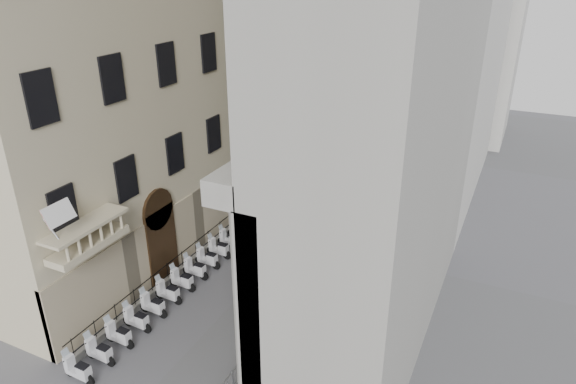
% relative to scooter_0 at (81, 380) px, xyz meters
% --- Properties ---
extents(iron_fence, '(0.30, 28.00, 1.40)m').
position_rel_scooter_0_xyz_m(iron_fence, '(-1.09, 14.27, 0.00)').
color(iron_fence, black).
rests_on(iron_fence, ground).
extents(blue_awning, '(1.60, 3.00, 3.00)m').
position_rel_scooter_0_xyz_m(blue_awning, '(7.36, 22.27, 0.00)').
color(blue_awning, navy).
rests_on(blue_awning, ground).
extents(flag, '(1.00, 1.40, 8.20)m').
position_rel_scooter_0_xyz_m(flag, '(-0.79, 1.27, 0.00)').
color(flag, '#9E0C11').
rests_on(flag, ground).
extents(scooter_0, '(1.42, 0.60, 1.50)m').
position_rel_scooter_0_xyz_m(scooter_0, '(0.00, 0.00, 0.00)').
color(scooter_0, silver).
rests_on(scooter_0, ground).
extents(scooter_1, '(1.42, 0.60, 1.50)m').
position_rel_scooter_0_xyz_m(scooter_1, '(0.00, 1.27, 0.00)').
color(scooter_1, silver).
rests_on(scooter_1, ground).
extents(scooter_2, '(1.42, 0.60, 1.50)m').
position_rel_scooter_0_xyz_m(scooter_2, '(0.00, 2.55, 0.00)').
color(scooter_2, silver).
rests_on(scooter_2, ground).
extents(scooter_3, '(1.42, 0.60, 1.50)m').
position_rel_scooter_0_xyz_m(scooter_3, '(0.00, 3.82, 0.00)').
color(scooter_3, silver).
rests_on(scooter_3, ground).
extents(scooter_4, '(1.42, 0.60, 1.50)m').
position_rel_scooter_0_xyz_m(scooter_4, '(0.00, 5.10, 0.00)').
color(scooter_4, silver).
rests_on(scooter_4, ground).
extents(scooter_5, '(1.42, 0.60, 1.50)m').
position_rel_scooter_0_xyz_m(scooter_5, '(0.00, 6.37, 0.00)').
color(scooter_5, silver).
rests_on(scooter_5, ground).
extents(scooter_6, '(1.42, 0.60, 1.50)m').
position_rel_scooter_0_xyz_m(scooter_6, '(0.00, 7.65, 0.00)').
color(scooter_6, silver).
rests_on(scooter_6, ground).
extents(scooter_7, '(1.42, 0.60, 1.50)m').
position_rel_scooter_0_xyz_m(scooter_7, '(0.00, 8.92, 0.00)').
color(scooter_7, silver).
rests_on(scooter_7, ground).
extents(scooter_8, '(1.42, 0.60, 1.50)m').
position_rel_scooter_0_xyz_m(scooter_8, '(0.00, 10.20, 0.00)').
color(scooter_8, silver).
rests_on(scooter_8, ground).
extents(scooter_9, '(1.42, 0.60, 1.50)m').
position_rel_scooter_0_xyz_m(scooter_9, '(0.00, 11.47, 0.00)').
color(scooter_9, silver).
rests_on(scooter_9, ground).
extents(scooter_10, '(1.42, 0.60, 1.50)m').
position_rel_scooter_0_xyz_m(scooter_10, '(0.00, 12.74, 0.00)').
color(scooter_10, silver).
rests_on(scooter_10, ground).
extents(scooter_11, '(1.42, 0.60, 1.50)m').
position_rel_scooter_0_xyz_m(scooter_11, '(0.00, 14.02, 0.00)').
color(scooter_11, silver).
rests_on(scooter_11, ground).
extents(scooter_12, '(1.42, 0.60, 1.50)m').
position_rel_scooter_0_xyz_m(scooter_12, '(0.00, 15.29, 0.00)').
color(scooter_12, silver).
rests_on(scooter_12, ground).
extents(scooter_13, '(1.42, 0.60, 1.50)m').
position_rel_scooter_0_xyz_m(scooter_13, '(0.00, 16.57, 0.00)').
color(scooter_13, silver).
rests_on(scooter_13, ground).
extents(scooter_14, '(1.42, 0.60, 1.50)m').
position_rel_scooter_0_xyz_m(scooter_14, '(0.00, 17.84, 0.00)').
color(scooter_14, silver).
rests_on(scooter_14, ground).
extents(scooter_15, '(1.42, 0.60, 1.50)m').
position_rel_scooter_0_xyz_m(scooter_15, '(0.00, 19.12, 0.00)').
color(scooter_15, silver).
rests_on(scooter_15, ground).
extents(barrier_1, '(0.60, 2.40, 1.10)m').
position_rel_scooter_0_xyz_m(barrier_1, '(6.42, 3.66, 0.00)').
color(barrier_1, '#A1A4A9').
rests_on(barrier_1, ground).
extents(barrier_2, '(0.60, 2.40, 1.10)m').
position_rel_scooter_0_xyz_m(barrier_2, '(6.42, 6.16, 0.00)').
color(barrier_2, '#A1A4A9').
rests_on(barrier_2, ground).
extents(barrier_3, '(0.60, 2.40, 1.10)m').
position_rel_scooter_0_xyz_m(barrier_3, '(6.42, 8.66, 0.00)').
color(barrier_3, '#A1A4A9').
rests_on(barrier_3, ground).
extents(barrier_4, '(0.60, 2.40, 1.10)m').
position_rel_scooter_0_xyz_m(barrier_4, '(6.42, 11.16, 0.00)').
color(barrier_4, '#A1A4A9').
rests_on(barrier_4, ground).
extents(barrier_5, '(0.60, 2.40, 1.10)m').
position_rel_scooter_0_xyz_m(barrier_5, '(6.42, 13.66, 0.00)').
color(barrier_5, '#A1A4A9').
rests_on(barrier_5, ground).
extents(barrier_6, '(0.60, 2.40, 1.10)m').
position_rel_scooter_0_xyz_m(barrier_6, '(6.42, 16.16, 0.00)').
color(barrier_6, '#A1A4A9').
rests_on(barrier_6, ground).
extents(barrier_7, '(0.60, 2.40, 1.10)m').
position_rel_scooter_0_xyz_m(barrier_7, '(6.42, 18.66, 0.00)').
color(barrier_7, '#A1A4A9').
rests_on(barrier_7, ground).
extents(barrier_8, '(0.60, 2.40, 1.10)m').
position_rel_scooter_0_xyz_m(barrier_8, '(6.42, 21.16, 0.00)').
color(barrier_8, '#A1A4A9').
rests_on(barrier_8, ground).
extents(barrier_9, '(0.60, 2.40, 1.10)m').
position_rel_scooter_0_xyz_m(barrier_9, '(6.42, 23.66, 0.00)').
color(barrier_9, '#A1A4A9').
rests_on(barrier_9, ground).
extents(security_tent, '(3.57, 3.57, 2.90)m').
position_rel_scooter_0_xyz_m(security_tent, '(-0.39, 18.55, 2.42)').
color(security_tent, silver).
rests_on(security_tent, ground).
extents(street_lamp, '(2.33, 0.54, 7.18)m').
position_rel_scooter_0_xyz_m(street_lamp, '(0.86, 22.76, 4.23)').
color(street_lamp, '#92959A').
rests_on(street_lamp, ground).
extents(info_kiosk, '(0.37, 0.85, 1.74)m').
position_rel_scooter_0_xyz_m(info_kiosk, '(-0.22, 14.66, 0.88)').
color(info_kiosk, black).
rests_on(info_kiosk, ground).
extents(pedestrian_a, '(0.72, 0.52, 1.83)m').
position_rel_scooter_0_xyz_m(pedestrian_a, '(4.15, 18.47, 0.91)').
color(pedestrian_a, black).
rests_on(pedestrian_a, ground).
extents(pedestrian_b, '(1.16, 1.10, 1.88)m').
position_rel_scooter_0_xyz_m(pedestrian_b, '(4.54, 24.72, 0.94)').
color(pedestrian_b, black).
rests_on(pedestrian_b, ground).
extents(pedestrian_c, '(0.93, 0.61, 1.90)m').
position_rel_scooter_0_xyz_m(pedestrian_c, '(3.93, 25.72, 0.95)').
color(pedestrian_c, black).
rests_on(pedestrian_c, ground).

